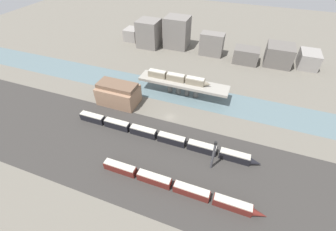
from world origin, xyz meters
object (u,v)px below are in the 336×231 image
at_px(train_on_bridge, 178,78).
at_px(train_yard_mid, 161,136).
at_px(warehouse_building, 118,94).
at_px(signal_tower, 213,155).
at_px(train_yard_near, 177,186).

height_order(train_on_bridge, train_yard_mid, train_on_bridge).
xyz_separation_m(warehouse_building, signal_tower, (49.94, -22.62, 1.76)).
height_order(train_yard_mid, signal_tower, signal_tower).
bearing_deg(signal_tower, train_yard_near, -125.05).
xyz_separation_m(train_yard_near, train_yard_mid, (-13.22, 19.03, 0.05)).
distance_m(train_on_bridge, train_yard_near, 55.58).
bearing_deg(train_yard_mid, signal_tower, -16.50).
distance_m(train_on_bridge, signal_tower, 47.59).
bearing_deg(train_yard_mid, train_on_bridge, 96.66).
relative_size(train_on_bridge, train_yard_near, 0.58).
bearing_deg(signal_tower, warehouse_building, 155.63).
xyz_separation_m(train_yard_near, warehouse_building, (-41.17, 35.13, 3.34)).
height_order(train_on_bridge, train_yard_near, train_on_bridge).
height_order(train_on_bridge, warehouse_building, train_on_bridge).
bearing_deg(train_on_bridge, train_yard_near, -71.91).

